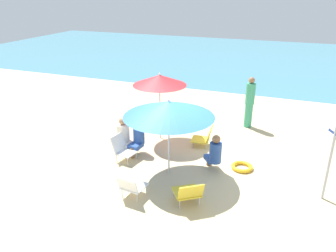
{
  "coord_description": "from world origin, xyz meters",
  "views": [
    {
      "loc": [
        2.23,
        -7.13,
        4.28
      ],
      "look_at": [
        -0.85,
        0.86,
        0.7
      ],
      "focal_mm": 35.94,
      "sensor_mm": 36.0,
      "label": 1
    }
  ],
  "objects": [
    {
      "name": "ground_plane",
      "position": [
        0.0,
        0.0,
        0.0
      ],
      "size": [
        40.0,
        40.0,
        0.0
      ],
      "primitive_type": "plane",
      "color": "#D3BC8C"
    },
    {
      "name": "swim_ring",
      "position": [
        1.3,
        0.48,
        0.05
      ],
      "size": [
        0.55,
        0.55,
        0.1
      ],
      "primitive_type": "torus",
      "color": "yellow",
      "rests_on": "ground_plane"
    },
    {
      "name": "person_d",
      "position": [
        -1.52,
        0.32,
        0.5
      ],
      "size": [
        0.35,
        0.55,
        0.97
      ],
      "rotation": [
        0.0,
        0.0,
        4.59
      ],
      "color": "#2D519E",
      "rests_on": "ground_plane"
    },
    {
      "name": "umbrella_blue",
      "position": [
        -0.36,
        -0.36,
        1.68
      ],
      "size": [
        2.13,
        2.13,
        1.93
      ],
      "color": "silver",
      "rests_on": "ground_plane"
    },
    {
      "name": "person_c",
      "position": [
        -1.92,
        0.28,
        0.5
      ],
      "size": [
        0.57,
        0.52,
        1.0
      ],
      "rotation": [
        0.0,
        0.0,
        5.71
      ],
      "color": "silver",
      "rests_on": "ground_plane"
    },
    {
      "name": "warning_sign",
      "position": [
        3.15,
        -0.18,
        1.28
      ],
      "size": [
        0.24,
        0.41,
        1.96
      ],
      "rotation": [
        0.0,
        0.0,
        0.48
      ],
      "color": "#ADADB2",
      "rests_on": "ground_plane"
    },
    {
      "name": "beach_chair_c",
      "position": [
        -1.74,
        -0.16,
        0.34
      ],
      "size": [
        0.63,
        0.57,
        0.67
      ],
      "rotation": [
        0.0,
        0.0,
        -0.16
      ],
      "color": "white",
      "rests_on": "ground_plane"
    },
    {
      "name": "umbrella_red",
      "position": [
        -1.35,
        1.49,
        1.8
      ],
      "size": [
        1.55,
        1.55,
        2.01
      ],
      "color": "silver",
      "rests_on": "ground_plane"
    },
    {
      "name": "beach_chair_a",
      "position": [
        -0.73,
        -1.65,
        0.3
      ],
      "size": [
        0.54,
        0.6,
        0.57
      ],
      "rotation": [
        0.0,
        0.0,
        1.46
      ],
      "color": "white",
      "rests_on": "ground_plane"
    },
    {
      "name": "beach_chair_d",
      "position": [
        0.49,
        -1.43,
        0.3
      ],
      "size": [
        0.79,
        0.81,
        0.59
      ],
      "rotation": [
        0.0,
        0.0,
        2.2
      ],
      "color": "gold",
      "rests_on": "ground_plane"
    },
    {
      "name": "person_a",
      "position": [
        0.65,
        0.14,
        0.5
      ],
      "size": [
        0.49,
        0.52,
        0.99
      ],
      "rotation": [
        0.0,
        0.0,
        2.26
      ],
      "color": "#2D519E",
      "rests_on": "ground_plane"
    },
    {
      "name": "sea_water",
      "position": [
        0.0,
        14.84,
        0.0
      ],
      "size": [
        40.0,
        16.0,
        0.01
      ],
      "primitive_type": "cube",
      "color": "teal",
      "rests_on": "ground_plane"
    },
    {
      "name": "person_b",
      "position": [
        0.99,
        3.33,
        0.84
      ],
      "size": [
        0.29,
        0.29,
        1.66
      ],
      "rotation": [
        0.0,
        0.0,
        4.42
      ],
      "color": "#389970",
      "rests_on": "ground_plane"
    },
    {
      "name": "beach_chair_b",
      "position": [
        0.06,
        1.39,
        0.3
      ],
      "size": [
        0.64,
        0.57,
        0.63
      ],
      "rotation": [
        0.0,
        0.0,
        3.27
      ],
      "color": "gold",
      "rests_on": "ground_plane"
    }
  ]
}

